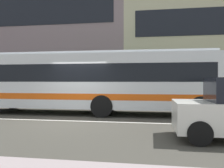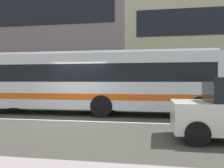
% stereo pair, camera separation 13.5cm
% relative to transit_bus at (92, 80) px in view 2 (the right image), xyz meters
% --- Properties ---
extents(ground_plane, '(160.00, 160.00, 0.00)m').
position_rel_transit_bus_xyz_m(ground_plane, '(-0.28, -2.35, -1.67)').
color(ground_plane, '#46433B').
extents(lane_centre_line, '(60.00, 0.16, 0.01)m').
position_rel_transit_bus_xyz_m(lane_centre_line, '(-0.28, -2.35, -1.67)').
color(lane_centre_line, silver).
rests_on(lane_centre_line, ground_plane).
extents(hedge_row_far, '(16.18, 1.10, 0.93)m').
position_rel_transit_bus_xyz_m(hedge_row_far, '(0.91, 3.67, -1.21)').
color(hedge_row_far, '#306533').
rests_on(hedge_row_far, ground_plane).
extents(apartment_block_left, '(21.31, 8.16, 13.80)m').
position_rel_transit_bus_xyz_m(apartment_block_left, '(-10.12, 12.70, 5.23)').
color(apartment_block_left, gray).
rests_on(apartment_block_left, ground_plane).
extents(transit_bus, '(12.03, 2.66, 3.02)m').
position_rel_transit_bus_xyz_m(transit_bus, '(0.00, 0.00, 0.00)').
color(transit_bus, silver).
rests_on(transit_bus, ground_plane).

